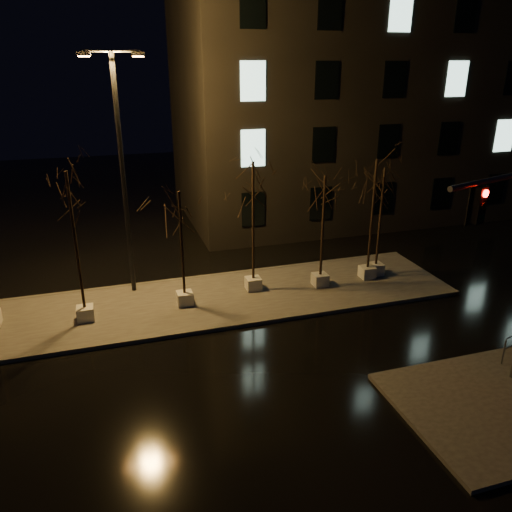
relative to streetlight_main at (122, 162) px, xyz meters
name	(u,v)px	position (x,y,z in m)	size (l,w,h in m)	color
ground	(242,382)	(2.83, -7.88, -5.90)	(90.00, 90.00, 0.00)	black
median	(205,301)	(2.83, -1.88, -5.83)	(22.00, 5.00, 0.15)	#42403B
sidewalk_corner	(512,402)	(10.33, -11.38, -5.83)	(7.00, 5.00, 0.15)	#42403B
building	(370,97)	(16.83, 10.12, 1.60)	(25.00, 12.00, 15.00)	black
tree_1	(71,207)	(-2.03, -2.26, -1.14)	(1.80, 1.80, 6.09)	beige
tree_2	(180,218)	(1.95, -2.08, -1.96)	(1.80, 1.80, 5.00)	beige
tree_3	(253,192)	(5.14, -1.49, -1.29)	(1.80, 1.80, 5.89)	beige
tree_4	(324,201)	(8.17, -1.99, -1.80)	(1.80, 1.80, 5.21)	beige
tree_5	(375,187)	(10.66, -1.83, -1.38)	(1.80, 1.80, 5.76)	beige
tree_6	(383,192)	(11.23, -1.60, -1.72)	(1.80, 1.80, 5.31)	beige
streetlight_main	(122,162)	(0.00, 0.00, 0.00)	(2.49, 0.46, 9.97)	black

